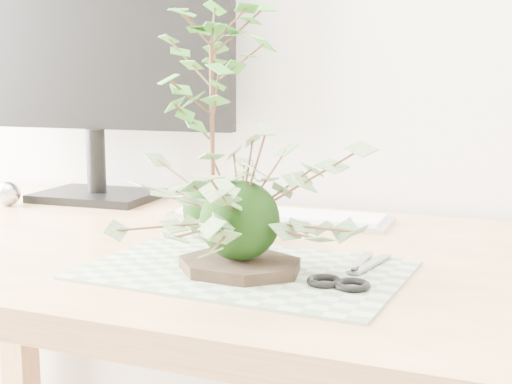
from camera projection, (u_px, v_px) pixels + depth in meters
desk at (277, 309)px, 1.04m from camera, size 1.60×0.70×0.74m
cutting_mat at (246, 270)px, 0.92m from camera, size 0.41×0.28×0.00m
stone_dish at (240, 265)px, 0.90m from camera, size 0.18×0.18×0.01m
ivy_kokedama at (240, 183)px, 0.89m from camera, size 0.35×0.35×0.20m
maple_kokedama at (211, 61)px, 1.05m from camera, size 0.26×0.26×0.39m
keyboard at (280, 216)px, 1.24m from camera, size 0.39×0.13×0.01m
monitor at (95, 51)px, 1.40m from camera, size 0.58×0.18×0.51m
foil_ball at (8, 194)px, 1.37m from camera, size 0.05×0.05×0.05m
scissors at (346, 278)px, 0.86m from camera, size 0.08×0.18×0.01m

